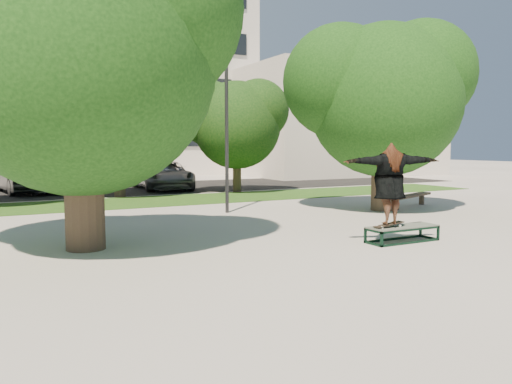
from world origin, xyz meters
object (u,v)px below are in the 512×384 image
tree_left (74,42)px  grind_box (402,234)px  tree_right (381,91)px  car_dark (22,176)px  car_silver_a (50,177)px  car_grey (167,175)px  lamppost (227,118)px  bench (410,197)px  car_silver_b (159,175)px

tree_left → grind_box: size_ratio=3.95×
tree_right → car_dark: tree_right is taller
tree_left → car_silver_a: (0.79, 14.61, -3.66)m
tree_left → car_grey: size_ratio=1.38×
lamppost → grind_box: lamppost is taller
tree_right → car_silver_a: 16.10m
bench → car_dark: bearing=112.9°
bench → car_silver_b: size_ratio=0.57×
car_silver_a → car_grey: car_silver_a is taller
car_silver_a → car_dark: bearing=172.7°
car_silver_a → car_dark: size_ratio=0.90×
bench → car_silver_a: 16.66m
tree_left → grind_box: bearing=-21.5°
lamppost → tree_left: bearing=-143.6°
lamppost → car_silver_a: lamppost is taller
grind_box → bench: size_ratio=0.62×
grind_box → tree_left: bearing=158.5°
tree_right → car_silver_a: tree_right is taller
grind_box → car_dark: bearing=112.4°
bench → car_silver_b: bearing=94.4°
lamppost → car_grey: (1.05, 9.83, -2.44)m
car_grey → car_silver_b: bearing=130.6°
car_silver_a → car_silver_b: bearing=-1.9°
lamppost → car_silver_b: size_ratio=1.19×
car_grey → car_silver_a: bearing=-178.2°
tree_right → car_silver_a: (-9.42, 12.62, -3.33)m
tree_right → car_grey: bearing=108.2°
tree_left → tree_right: size_ratio=1.09×
car_silver_a → car_dark: (-1.19, 0.20, 0.06)m
lamppost → car_dark: bearing=117.6°
lamppost → car_grey: bearing=83.9°
car_silver_b → grind_box: bearing=-93.7°
tree_right → car_silver_b: 13.34m
car_silver_a → grind_box: bearing=-68.4°
tree_right → lamppost: 5.36m
bench → car_dark: 17.62m
tree_right → car_grey: tree_right is taller
grind_box → car_dark: (-7.19, 17.49, 0.63)m
car_dark → car_grey: 6.83m
grind_box → car_dark: size_ratio=0.36×
bench → car_silver_b: (-5.76, 12.08, 0.36)m
car_dark → lamppost: bearing=-71.2°
car_grey → car_silver_b: size_ratio=1.01×
tree_right → grind_box: (-3.42, -4.67, -3.90)m
tree_right → car_silver_a: size_ratio=1.46×
car_dark → car_grey: size_ratio=0.96×
tree_right → grind_box: tree_right is taller
bench → car_dark: (-12.23, 12.68, 0.43)m
bench → car_silver_a: size_ratio=0.65×
lamppost → car_dark: size_ratio=1.23×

